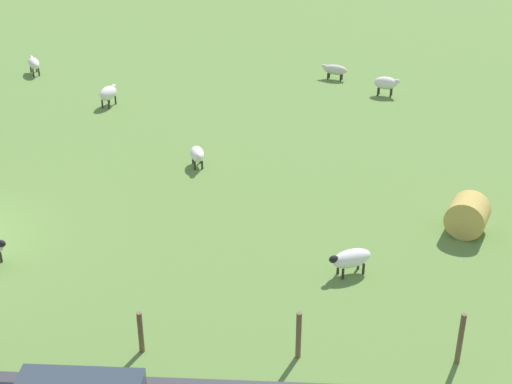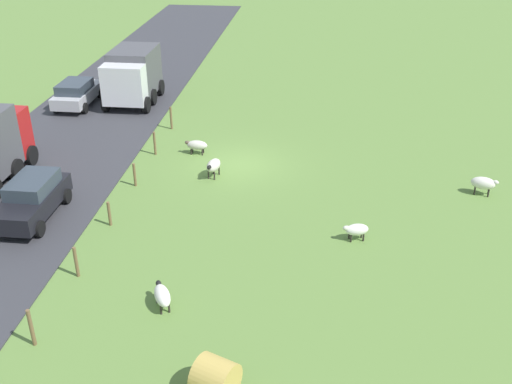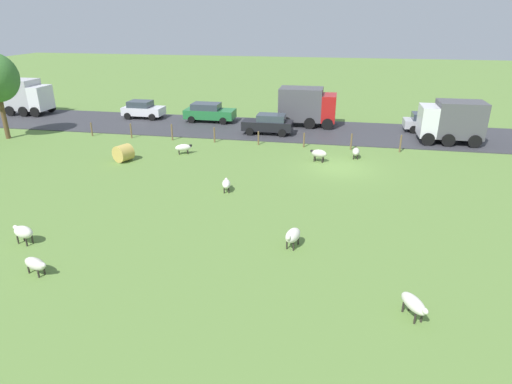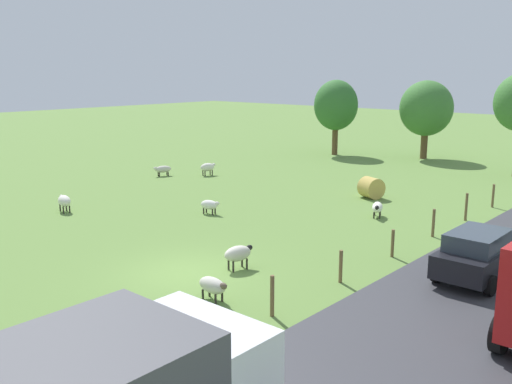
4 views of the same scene
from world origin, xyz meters
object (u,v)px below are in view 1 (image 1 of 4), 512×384
sheep_4 (108,93)px  sheep_7 (197,154)px  sheep_2 (386,83)px  sheep_6 (34,63)px  sheep_3 (351,259)px  hay_bale_0 (468,215)px  sheep_0 (335,70)px

sheep_4 → sheep_7: 7.15m
sheep_2 → sheep_6: size_ratio=0.90×
sheep_2 → sheep_3: 14.09m
sheep_7 → sheep_4: bearing=-142.2°
sheep_3 → sheep_7: bearing=-142.9°
sheep_3 → sheep_4: bearing=-142.6°
sheep_2 → hay_bale_0: bearing=5.5°
sheep_4 → sheep_0: bearing=112.8°
sheep_0 → sheep_7: bearing=-27.7°
sheep_0 → hay_bale_0: size_ratio=1.09×
sheep_0 → sheep_3: (15.97, -0.25, 0.02)m
sheep_2 → sheep_7: size_ratio=1.09×
sheep_3 → sheep_7: size_ratio=1.17×
sheep_0 → sheep_2: 2.94m
sheep_0 → hay_bale_0: hay_bale_0 is taller
sheep_0 → hay_bale_0: (13.64, 3.20, 0.12)m
sheep_3 → sheep_4: 15.12m
sheep_6 → hay_bale_0: size_ratio=1.12×
sheep_4 → sheep_6: size_ratio=0.94×
sheep_2 → sheep_3: sheep_2 is taller
sheep_3 → sheep_6: bearing=-139.6°
sheep_4 → hay_bale_0: (9.68, 12.63, 0.02)m
sheep_0 → sheep_3: sheep_3 is taller
sheep_0 → sheep_3: bearing=-0.9°
sheep_6 → sheep_7: (9.60, 8.79, -0.07)m
hay_bale_0 → sheep_0: bearing=-166.8°
sheep_2 → sheep_6: (-2.06, -15.92, -0.03)m
sheep_3 → sheep_6: sheep_6 is taller
sheep_4 → hay_bale_0: hay_bale_0 is taller
hay_bale_0 → sheep_4: bearing=-127.5°
sheep_3 → sheep_4: (-12.01, -9.19, 0.08)m
sheep_3 → sheep_7: sheep_3 is taller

